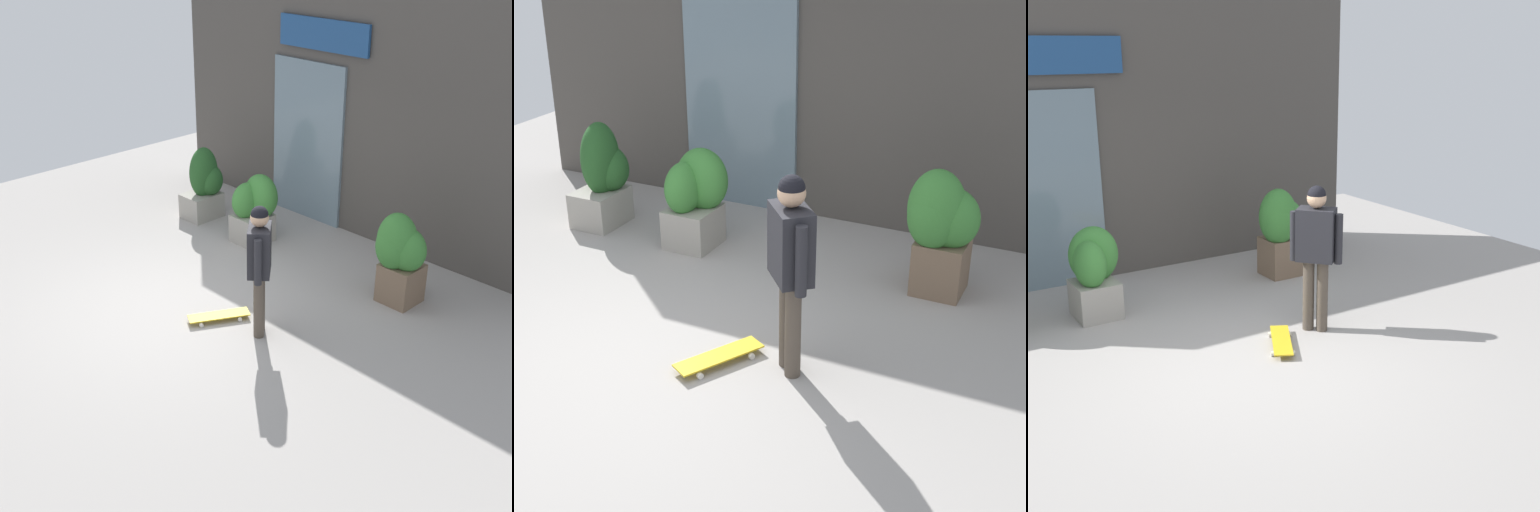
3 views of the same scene
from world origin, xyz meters
TOP-DOWN VIEW (x-y plane):
  - ground_plane at (0.00, 0.00)m, footprint 12.00×12.00m
  - building_facade at (-0.03, 3.51)m, footprint 7.63×0.31m
  - skateboarder at (1.15, 0.26)m, footprint 0.47×0.48m
  - skateboard at (0.59, 0.09)m, footprint 0.55×0.78m
  - planter_box_left at (1.86, 2.09)m, footprint 0.68×0.56m
  - planter_box_right at (-0.81, 2.06)m, footprint 0.60×0.68m
  - planter_box_mid at (-2.08, 2.12)m, footprint 0.55×0.66m

SIDE VIEW (x-z plane):
  - ground_plane at x=0.00m, z-range 0.00..0.00m
  - skateboard at x=0.59m, z-range 0.02..0.10m
  - planter_box_right at x=-0.81m, z-range 0.03..1.11m
  - planter_box_mid at x=-2.08m, z-range -0.03..1.18m
  - planter_box_left at x=1.86m, z-range 0.08..1.34m
  - skateboarder at x=1.15m, z-range 0.19..1.87m
  - building_facade at x=-0.03m, z-range -0.01..3.82m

